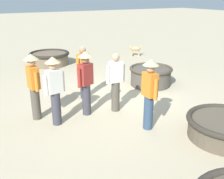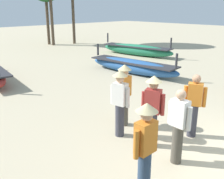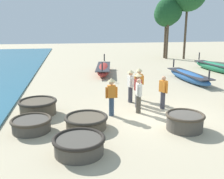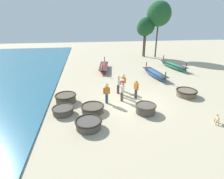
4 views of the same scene
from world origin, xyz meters
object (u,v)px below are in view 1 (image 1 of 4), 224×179
object	(u,v)px
coracle_front_right	(50,58)
fisherman_crouching	(83,71)
coracle_far_right	(151,75)
fisherman_standing_right	(150,90)
fisherman_by_coracle	(34,83)
fisherman_hauling	(86,79)
fisherman_standing_left	(55,87)
dog	(135,49)
fisherman_with_hat	(116,81)

from	to	relation	value
coracle_front_right	fisherman_crouching	bearing A→B (deg)	176.98
coracle_far_right	fisherman_standing_right	world-z (taller)	fisherman_standing_right
coracle_far_right	fisherman_standing_right	xyz separation A→B (m)	(-2.51, 1.94, 0.62)
fisherman_standing_right	fisherman_by_coracle	bearing A→B (deg)	50.51
fisherman_by_coracle	fisherman_hauling	bearing A→B (deg)	-106.75
fisherman_standing_left	dog	distance (m)	7.80
fisherman_standing_left	fisherman_by_coracle	world-z (taller)	same
fisherman_with_hat	coracle_far_right	bearing A→B (deg)	-59.10
fisherman_standing_left	dog	size ratio (longest dim) A/B	2.66
fisherman_hauling	fisherman_crouching	size ratio (longest dim) A/B	1.06
fisherman_crouching	dog	xyz separation A→B (m)	(4.00, -4.48, -0.46)
fisherman_hauling	fisherman_with_hat	xyz separation A→B (m)	(-0.16, -0.77, -0.12)
fisherman_crouching	fisherman_with_hat	bearing A→B (deg)	-163.33
coracle_far_right	fisherman_by_coracle	size ratio (longest dim) A/B	0.88
coracle_front_right	fisherman_by_coracle	bearing A→B (deg)	160.36
fisherman_with_hat	dog	world-z (taller)	fisherman_with_hat
coracle_far_right	dog	size ratio (longest dim) A/B	2.34
coracle_front_right	fisherman_hauling	distance (m)	5.59
fisherman_crouching	dog	size ratio (longest dim) A/B	2.50
coracle_front_right	fisherman_by_coracle	size ratio (longest dim) A/B	1.05
fisherman_standing_left	fisherman_by_coracle	bearing A→B (deg)	34.06
coracle_front_right	dog	size ratio (longest dim) A/B	2.79
fisherman_hauling	fisherman_with_hat	size ratio (longest dim) A/B	1.06
fisherman_hauling	fisherman_standing_right	world-z (taller)	same
fisherman_by_coracle	fisherman_with_hat	xyz separation A→B (m)	(-0.53, -1.98, -0.12)
fisherman_with_hat	fisherman_crouching	size ratio (longest dim) A/B	1.00
fisherman_by_coracle	dog	size ratio (longest dim) A/B	2.66
fisherman_hauling	fisherman_with_hat	world-z (taller)	fisherman_hauling
coracle_front_right	fisherman_standing_right	bearing A→B (deg)	-177.42
fisherman_standing_right	fisherman_crouching	distance (m)	2.57
coracle_front_right	coracle_far_right	bearing A→B (deg)	-152.96
coracle_front_right	fisherman_hauling	size ratio (longest dim) A/B	1.05
fisherman_hauling	fisherman_crouching	distance (m)	1.18
coracle_front_right	fisherman_standing_left	distance (m)	5.91
fisherman_by_coracle	fisherman_with_hat	world-z (taller)	fisherman_by_coracle
fisherman_hauling	fisherman_standing_left	bearing A→B (deg)	100.88
coracle_far_right	fisherman_by_coracle	bearing A→B (deg)	100.17
fisherman_by_coracle	dog	bearing A→B (deg)	-52.09
fisherman_standing_left	fisherman_with_hat	xyz separation A→B (m)	(0.00, -1.63, -0.12)
fisherman_standing_right	dog	bearing A→B (deg)	-31.15
coracle_far_right	fisherman_with_hat	xyz separation A→B (m)	(-1.26, 2.11, 0.49)
fisherman_standing_left	fisherman_by_coracle	xyz separation A→B (m)	(0.53, 0.36, 0.00)
fisherman_by_coracle	fisherman_crouching	distance (m)	1.77
coracle_far_right	coracle_front_right	bearing A→B (deg)	27.04
dog	coracle_front_right	bearing A→B (deg)	84.48
fisherman_standing_left	dog	xyz separation A→B (m)	(5.27, -5.73, -0.59)
fisherman_with_hat	dog	size ratio (longest dim) A/B	2.50
fisherman_standing_left	fisherman_hauling	xyz separation A→B (m)	(0.16, -0.85, 0.00)
fisherman_standing_left	fisherman_hauling	world-z (taller)	same
fisherman_with_hat	dog	distance (m)	6.69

